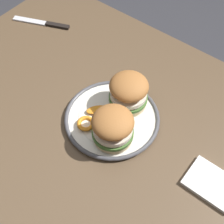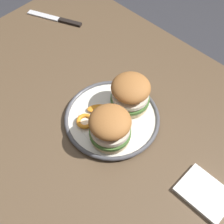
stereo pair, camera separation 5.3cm
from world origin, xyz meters
name	(u,v)px [view 1 (the left image)]	position (x,y,z in m)	size (l,w,h in m)	color
ground_plane	(95,203)	(0.00, 0.00, 0.00)	(8.00, 8.00, 0.00)	#333338
dining_table	(86,138)	(0.00, 0.00, 0.62)	(1.12, 0.93, 0.72)	brown
dinner_plate	(112,118)	(-0.07, -0.05, 0.73)	(0.28, 0.28, 0.02)	silver
sandwich_half_left	(129,91)	(-0.07, -0.12, 0.79)	(0.14, 0.14, 0.10)	beige
sandwich_half_right	(112,127)	(-0.11, 0.00, 0.79)	(0.13, 0.13, 0.10)	beige
orange_peel_curled	(86,123)	(-0.03, 0.02, 0.74)	(0.07, 0.07, 0.01)	orange
orange_peel_strip_long	(97,110)	(-0.02, -0.04, 0.74)	(0.06, 0.07, 0.01)	orange
table_knife	(45,24)	(0.39, -0.23, 0.72)	(0.21, 0.10, 0.01)	silver
folded_napkin	(212,184)	(-0.39, -0.05, 0.72)	(0.13, 0.10, 0.01)	white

